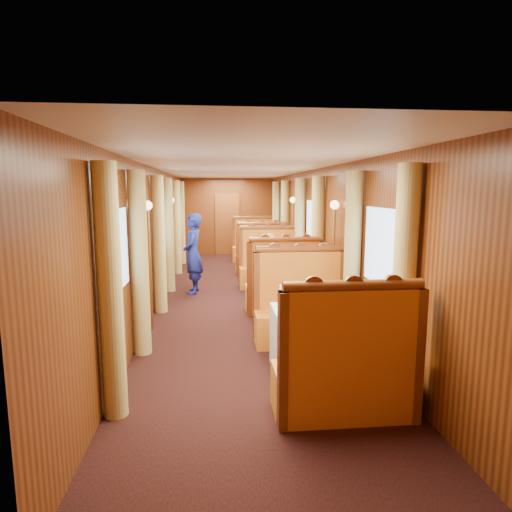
{
  "coord_description": "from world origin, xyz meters",
  "views": [
    {
      "loc": [
        -0.44,
        -8.15,
        2.1
      ],
      "look_at": [
        0.23,
        -1.37,
        1.05
      ],
      "focal_mm": 30.0,
      "sensor_mm": 36.0,
      "label": 1
    }
  ],
  "objects": [
    {
      "name": "window_right_far",
      "position": [
        1.49,
        3.5,
        1.45
      ],
      "size": [
        0.01,
        1.2,
        0.9
      ],
      "primitive_type": null,
      "rotation": [
        1.57,
        0.0,
        -1.57
      ],
      "color": "#8BADD9",
      "rests_on": "wall_right"
    },
    {
      "name": "window_left_mid",
      "position": [
        -1.49,
        0.0,
        1.45
      ],
      "size": [
        0.01,
        1.2,
        0.9
      ],
      "primitive_type": null,
      "rotation": [
        1.57,
        0.0,
        1.57
      ],
      "color": "#8BADD9",
      "rests_on": "wall_left"
    },
    {
      "name": "sconce_left_aft",
      "position": [
        -1.4,
        1.75,
        1.38
      ],
      "size": [
        0.14,
        0.14,
        1.95
      ],
      "color": "#BF8C3F",
      "rests_on": "floor"
    },
    {
      "name": "curtain_left_mid_a",
      "position": [
        -1.38,
        -0.78,
        1.18
      ],
      "size": [
        0.22,
        0.22,
        2.35
      ],
      "primitive_type": "cylinder",
      "color": "tan",
      "rests_on": "floor"
    },
    {
      "name": "curtain_left_far_a",
      "position": [
        -1.38,
        2.72,
        1.18
      ],
      "size": [
        0.22,
        0.22,
        2.35
      ],
      "primitive_type": "cylinder",
      "color": "tan",
      "rests_on": "floor"
    },
    {
      "name": "rose_vase_mid",
      "position": [
        0.76,
        0.04,
        0.93
      ],
      "size": [
        0.06,
        0.06,
        0.36
      ],
      "rotation": [
        0.0,
        0.0,
        0.09
      ],
      "color": "silver",
      "rests_on": "table_mid"
    },
    {
      "name": "sconce_right_fore",
      "position": [
        1.4,
        -1.75,
        1.38
      ],
      "size": [
        0.14,
        0.14,
        1.95
      ],
      "color": "#BF8C3F",
      "rests_on": "floor"
    },
    {
      "name": "table_near",
      "position": [
        0.75,
        -3.5,
        0.38
      ],
      "size": [
        1.05,
        0.72,
        0.75
      ],
      "primitive_type": "cube",
      "color": "white",
      "rests_on": "floor"
    },
    {
      "name": "passenger",
      "position": [
        0.75,
        0.73,
        0.74
      ],
      "size": [
        0.4,
        0.44,
        0.76
      ],
      "color": "beige",
      "rests_on": "banquette_mid_aft"
    },
    {
      "name": "window_right_mid",
      "position": [
        1.49,
        0.0,
        1.45
      ],
      "size": [
        0.01,
        1.2,
        0.9
      ],
      "primitive_type": null,
      "rotation": [
        1.57,
        0.0,
        -1.57
      ],
      "color": "#8BADD9",
      "rests_on": "wall_right"
    },
    {
      "name": "window_right_near",
      "position": [
        1.49,
        -3.5,
        1.45
      ],
      "size": [
        0.01,
        1.2,
        0.9
      ],
      "primitive_type": null,
      "rotation": [
        1.57,
        0.0,
        -1.57
      ],
      "color": "#8BADD9",
      "rests_on": "wall_right"
    },
    {
      "name": "curtain_right_near_a",
      "position": [
        1.38,
        -4.28,
        1.18
      ],
      "size": [
        0.22,
        0.22,
        2.35
      ],
      "primitive_type": "cylinder",
      "color": "tan",
      "rests_on": "floor"
    },
    {
      "name": "banquette_far_fwd",
      "position": [
        0.75,
        2.49,
        0.42
      ],
      "size": [
        1.3,
        0.55,
        1.34
      ],
      "color": "#B84514",
      "rests_on": "floor"
    },
    {
      "name": "steward",
      "position": [
        -0.88,
        0.56,
        0.82
      ],
      "size": [
        0.41,
        0.61,
        1.64
      ],
      "primitive_type": "imported",
      "rotation": [
        0.0,
        0.0,
        -1.6
      ],
      "color": "navy",
      "rests_on": "floor"
    },
    {
      "name": "teapot_back",
      "position": [
        0.66,
        -3.45,
        0.81
      ],
      "size": [
        0.16,
        0.12,
        0.12
      ],
      "primitive_type": null,
      "rotation": [
        0.0,
        0.0,
        0.07
      ],
      "color": "silver",
      "rests_on": "tea_tray"
    },
    {
      "name": "cup_outboard",
      "position": [
        0.46,
        -3.25,
        0.86
      ],
      "size": [
        0.08,
        0.08,
        0.26
      ],
      "rotation": [
        0.0,
        0.0,
        0.13
      ],
      "color": "white",
      "rests_on": "table_near"
    },
    {
      "name": "curtain_right_far_b",
      "position": [
        1.38,
        4.28,
        1.18
      ],
      "size": [
        0.22,
        0.22,
        2.35
      ],
      "primitive_type": "cylinder",
      "color": "tan",
      "rests_on": "floor"
    },
    {
      "name": "teapot_left",
      "position": [
        0.57,
        -3.57,
        0.82
      ],
      "size": [
        0.18,
        0.15,
        0.13
      ],
      "primitive_type": null,
      "rotation": [
        0.0,
        0.0,
        -0.2
      ],
      "color": "silver",
      "rests_on": "tea_tray"
    },
    {
      "name": "table_far",
      "position": [
        0.75,
        3.5,
        0.38
      ],
      "size": [
        1.05,
        0.72,
        0.75
      ],
      "primitive_type": "cube",
      "color": "white",
      "rests_on": "floor"
    },
    {
      "name": "wall_far",
      "position": [
        0.0,
        6.0,
        1.25
      ],
      "size": [
        3.0,
        0.01,
        2.5
      ],
      "primitive_type": null,
      "rotation": [
        1.57,
        0.0,
        0.0
      ],
      "color": "brown",
      "rests_on": "floor"
    },
    {
      "name": "curtain_left_near_b",
      "position": [
        -1.38,
        -2.72,
        1.18
      ],
      "size": [
        0.22,
        0.22,
        2.35
      ],
      "primitive_type": "cylinder",
      "color": "tan",
      "rests_on": "floor"
    },
    {
      "name": "floor",
      "position": [
        0.0,
        0.0,
        0.0
      ],
      "size": [
        3.0,
        12.0,
        0.01
      ],
      "primitive_type": null,
      "color": "black",
      "rests_on": "ground"
    },
    {
      "name": "tea_tray",
      "position": [
        0.62,
        -3.57,
        0.76
      ],
      "size": [
        0.37,
        0.31,
        0.01
      ],
      "primitive_type": "cube",
      "rotation": [
        0.0,
        0.0,
        -0.14
      ],
      "color": "silver",
      "rests_on": "table_near"
    },
    {
      "name": "cup_inboard",
      "position": [
        0.33,
        -3.37,
        0.86
      ],
      "size": [
        0.08,
        0.08,
        0.26
      ],
      "rotation": [
        0.0,
        0.0,
        -0.33
      ],
      "color": "white",
      "rests_on": "table_near"
    },
    {
      "name": "banquette_mid_fwd",
      "position": [
        0.75,
        -1.01,
        0.42
      ],
      "size": [
        1.3,
        0.55,
        1.34
      ],
      "color": "#B84514",
      "rests_on": "floor"
    },
    {
      "name": "banquette_mid_aft",
      "position": [
        0.75,
        1.01,
        0.42
      ],
      "size": [
        1.3,
        0.55,
        1.34
      ],
      "color": "#B84514",
      "rests_on": "floor"
    },
    {
      "name": "curtain_right_mid_a",
      "position": [
        1.38,
        -0.78,
        1.18
      ],
      "size": [
        0.22,
        0.22,
        2.35
      ],
      "primitive_type": "cylinder",
      "color": "tan",
      "rests_on": "floor"
    },
    {
      "name": "ceiling",
      "position": [
        0.0,
        0.0,
        2.5
      ],
      "size": [
        3.0,
        12.0,
        0.01
      ],
      "primitive_type": null,
      "rotation": [
        3.14,
        0.0,
        0.0
      ],
      "color": "silver",
      "rests_on": "wall_left"
    },
    {
      "name": "window_left_near",
      "position": [
        -1.49,
        -3.5,
        1.45
      ],
      "size": [
        0.01,
        1.2,
        0.9
      ],
      "primitive_type": null,
      "rotation": [
        1.57,
        0.0,
        1.57
      ],
      "color": "#8BADD9",
      "rests_on": "wall_left"
    },
    {
      "name": "curtain_left_near_a",
      "position": [
        -1.38,
        -4.28,
        1.18
      ],
      "size": [
        0.22,
        0.22,
        2.35
      ],
      "primitive_type": "cylinder",
      "color": "tan",
      "rests_on": "floor"
    },
    {
      "name": "fruit_plate",
      "position": [
        1.08,
        -3.61,
        0.77
      ],
      "size": [
        0.24,
        0.24,
        0.05
      ],
      "rotation": [
        0.0,
        0.0,
        -0.05
      ],
      "color": "white",
      "rests_on": "table_near"
    },
    {
      "name": "window_left_far",
      "position": [
        -1.49,
        3.5,
        1.45
      ],
      "size": [
        0.01,
        1.2,
        0.9
      ],
      "primitive_type": null,
      "rotation": [
        1.57,
        0.0,
        1.57
      ],
      "color": "#8BADD9",
      "rests_on": "wall_left"
    },
    {
      "name": "wall_right",
      "position": [
        1.5,
        0.0,
        1.25
      ],
      "size": [
        0.01,
        12.0,
        2.5
      ],
      "primitive_type": null,
      "rotation": [
        1.57,
        0.0,
        -1.57
      ],
      "color": "brown",
      "rests_on": "floor"
    },
    {
      "name": "curtain_left_mid_b",
      "position": [
        -1.38,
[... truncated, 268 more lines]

